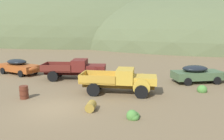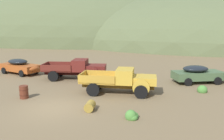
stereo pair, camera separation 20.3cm
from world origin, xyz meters
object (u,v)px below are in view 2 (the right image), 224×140
Objects in this scene: truck_faded_yellow at (124,81)px; car_weathered_green at (199,74)px; car_oxide_orange at (21,66)px; truck_oxblood at (79,69)px; oil_drum_by_truck at (90,106)px; oil_drum_foreground at (24,92)px.

car_weathered_green is (6.08, 4.65, -0.17)m from truck_faded_yellow.
car_oxide_orange is 0.84× the size of truck_oxblood.
truck_oxblood is 1.24× the size of car_weathered_green.
car_oxide_orange is 5.92× the size of oil_drum_by_truck.
truck_oxblood is 1.06× the size of truck_faded_yellow.
car_weathered_green is 11.45m from oil_drum_by_truck.
car_weathered_green is at bearing 29.52° from oil_drum_foreground.
truck_oxblood reaches higher than car_oxide_orange.
oil_drum_foreground is at bearing -170.21° from car_weathered_green.
oil_drum_foreground is at bearing -36.25° from car_oxide_orange.
car_weathered_green is at bearing -3.33° from truck_oxblood.
truck_oxblood is (6.87, -1.05, 0.17)m from car_oxide_orange.
truck_faded_yellow is 6.64× the size of oil_drum_by_truck.
car_oxide_orange is 0.89× the size of truck_faded_yellow.
car_oxide_orange and car_weathered_green have the same top height.
truck_faded_yellow is 6.25× the size of oil_drum_foreground.
car_oxide_orange is at bearing 123.99° from oil_drum_foreground.
truck_oxblood is 6.65× the size of oil_drum_foreground.
oil_drum_foreground is 5.43m from oil_drum_by_truck.
car_oxide_orange is at bearing 139.41° from oil_drum_by_truck.
oil_drum_by_truck is (3.38, -7.74, -0.71)m from truck_oxblood.
car_weathered_green reaches higher than oil_drum_by_truck.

